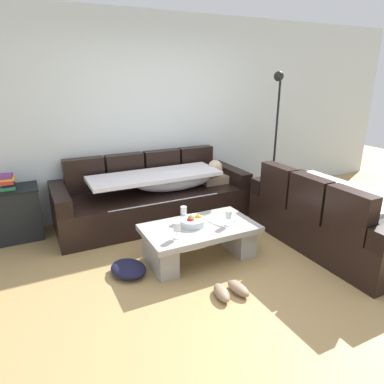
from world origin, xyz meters
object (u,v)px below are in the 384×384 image
(wine_glass_near_right, at_px, (228,215))
(open_magazine, at_px, (223,220))
(wine_glass_far_back, at_px, (184,211))
(floor_lamp, at_px, (276,130))
(couch_along_wall, at_px, (157,197))
(couch_near_window, at_px, (329,218))
(fruit_bowl, at_px, (193,221))
(coffee_table, at_px, (200,238))
(pair_of_shoes, at_px, (230,290))
(book_stack_on_cabinet, at_px, (7,182))
(side_cabinet, at_px, (9,214))
(wine_glass_near_left, at_px, (177,227))
(crumpled_garment, at_px, (128,269))

(wine_glass_near_right, xyz_separation_m, open_magazine, (0.01, 0.13, -0.11))
(wine_glass_far_back, height_order, floor_lamp, floor_lamp)
(couch_along_wall, bearing_deg, wine_glass_far_back, -93.47)
(couch_near_window, xyz_separation_m, fruit_bowl, (-1.55, 0.44, 0.09))
(coffee_table, relative_size, fruit_bowl, 4.29)
(wine_glass_far_back, bearing_deg, floor_lamp, 25.29)
(wine_glass_near_right, bearing_deg, pair_of_shoes, -119.57)
(couch_along_wall, bearing_deg, book_stack_on_cabinet, 172.90)
(wine_glass_far_back, distance_m, side_cabinet, 2.13)
(couch_near_window, distance_m, wine_glass_near_left, 1.85)
(wine_glass_far_back, xyz_separation_m, floor_lamp, (1.97, 0.93, 0.62))
(fruit_bowl, relative_size, crumpled_garment, 0.70)
(open_magazine, height_order, pair_of_shoes, open_magazine)
(coffee_table, height_order, floor_lamp, floor_lamp)
(couch_near_window, height_order, open_magazine, couch_near_window)
(fruit_bowl, xyz_separation_m, open_magazine, (0.34, -0.05, -0.04))
(floor_lamp, relative_size, crumpled_garment, 4.88)
(open_magazine, bearing_deg, couch_along_wall, 89.00)
(coffee_table, bearing_deg, floor_lamp, 31.03)
(book_stack_on_cabinet, bearing_deg, floor_lamp, -4.38)
(pair_of_shoes, bearing_deg, couch_near_window, 12.33)
(couch_along_wall, relative_size, side_cabinet, 3.53)
(wine_glass_near_left, relative_size, open_magazine, 0.59)
(open_magazine, height_order, side_cabinet, side_cabinet)
(wine_glass_far_back, xyz_separation_m, book_stack_on_cabinet, (-1.69, 1.21, 0.23))
(wine_glass_near_right, bearing_deg, couch_near_window, -11.93)
(wine_glass_near_right, relative_size, book_stack_on_cabinet, 0.76)
(book_stack_on_cabinet, bearing_deg, couch_along_wall, -7.10)
(wine_glass_near_left, bearing_deg, floor_lamp, 30.19)
(pair_of_shoes, bearing_deg, wine_glass_near_left, 115.59)
(wine_glass_far_back, distance_m, pair_of_shoes, 1.02)
(book_stack_on_cabinet, bearing_deg, open_magazine, -34.13)
(couch_near_window, distance_m, side_cabinet, 3.78)
(open_magazine, bearing_deg, book_stack_on_cabinet, 129.63)
(fruit_bowl, bearing_deg, couch_near_window, -15.84)
(couch_along_wall, distance_m, crumpled_garment, 1.42)
(couch_near_window, height_order, fruit_bowl, couch_near_window)
(side_cabinet, height_order, floor_lamp, floor_lamp)
(pair_of_shoes, bearing_deg, side_cabinet, 129.56)
(couch_along_wall, relative_size, wine_glass_near_right, 15.31)
(couch_near_window, height_order, side_cabinet, couch_near_window)
(fruit_bowl, height_order, wine_glass_near_left, wine_glass_near_left)
(wine_glass_near_right, distance_m, crumpled_garment, 1.16)
(coffee_table, height_order, open_magazine, open_magazine)
(wine_glass_near_right, xyz_separation_m, crumpled_garment, (-1.07, 0.15, -0.44))
(wine_glass_near_right, relative_size, floor_lamp, 0.09)
(wine_glass_near_right, distance_m, wine_glass_far_back, 0.49)
(coffee_table, distance_m, open_magazine, 0.32)
(coffee_table, distance_m, floor_lamp, 2.36)
(wine_glass_near_left, bearing_deg, crumpled_garment, 158.43)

